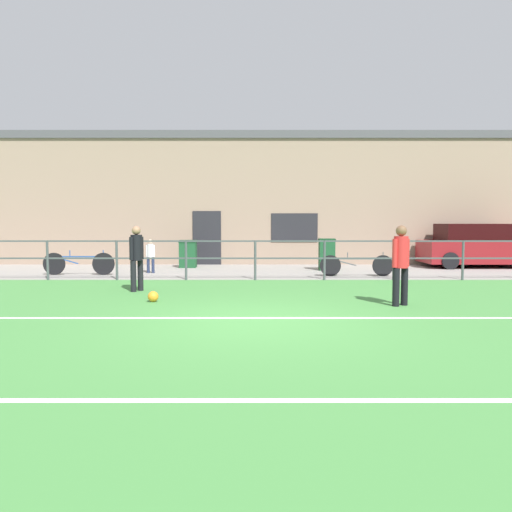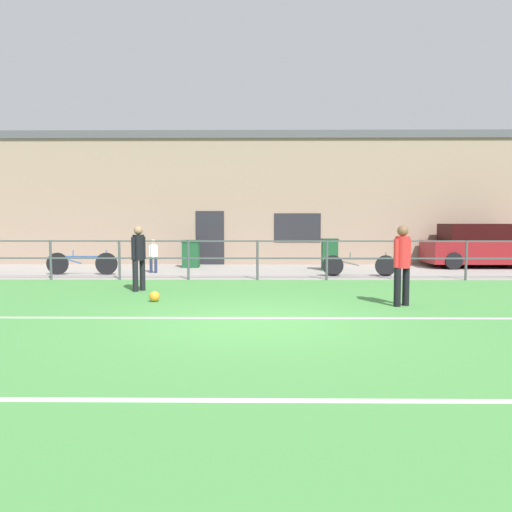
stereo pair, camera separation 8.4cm
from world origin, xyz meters
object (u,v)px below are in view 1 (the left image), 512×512
spectator_child (152,254)px  parked_car_red (479,247)px  soccer_ball_match (155,296)px  player_striker (403,260)px  bicycle_parked_0 (358,265)px  trash_bin_1 (328,254)px  bicycle_parked_1 (80,263)px  trash_bin_0 (190,254)px  player_goalkeeper (138,254)px

spectator_child → parked_car_red: bearing=-161.3°
soccer_ball_match → parked_car_red: 12.97m
player_striker → parked_car_red: player_striker is taller
soccer_ball_match → bicycle_parked_0: (5.24, 4.74, 0.24)m
soccer_ball_match → trash_bin_1: 8.08m
bicycle_parked_0 → bicycle_parked_1: size_ratio=1.00×
parked_car_red → trash_bin_1: bearing=-168.2°
parked_car_red → bicycle_parked_0: size_ratio=1.82×
soccer_ball_match → spectator_child: (-1.26, 5.70, 0.53)m
player_striker → bicycle_parked_0: size_ratio=0.72×
bicycle_parked_1 → trash_bin_1: size_ratio=2.06×
bicycle_parked_0 → trash_bin_1: 2.00m
bicycle_parked_0 → trash_bin_0: size_ratio=2.26×
bicycle_parked_1 → player_striker: bearing=-33.4°
player_goalkeeper → trash_bin_0: size_ratio=1.59×
bicycle_parked_0 → trash_bin_0: 6.27m
player_goalkeeper → trash_bin_1: size_ratio=1.45×
player_striker → trash_bin_1: size_ratio=1.48×
player_striker → parked_car_red: bearing=26.4°
trash_bin_0 → bicycle_parked_1: bearing=-140.5°
bicycle_parked_0 → trash_bin_1: trash_bin_1 is taller
trash_bin_0 → bicycle_parked_0: bearing=-27.6°
soccer_ball_match → player_goalkeeper: bearing=114.2°
player_goalkeeper → bicycle_parked_0: player_goalkeeper is taller
parked_car_red → trash_bin_0: size_ratio=4.11×
parked_car_red → soccer_ball_match: bearing=-142.8°
bicycle_parked_0 → trash_bin_1: (-0.64, 1.89, 0.21)m
parked_car_red → trash_bin_1: parked_car_red is taller
soccer_ball_match → bicycle_parked_0: size_ratio=0.10×
spectator_child → bicycle_parked_1: (-2.13, -0.60, -0.26)m
soccer_ball_match → trash_bin_0: trash_bin_0 is taller
spectator_child → bicycle_parked_0: spectator_child is taller
player_goalkeeper → bicycle_parked_1: bearing=68.9°
player_striker → player_goalkeeper: bearing=128.9°
spectator_child → trash_bin_1: size_ratio=1.00×
player_goalkeeper → parked_car_red: parked_car_red is taller
soccer_ball_match → bicycle_parked_0: 7.08m
player_striker → spectator_child: player_striker is taller
spectator_child → bicycle_parked_0: 6.59m
player_striker → soccer_ball_match: 5.15m
spectator_child → parked_car_red: (11.58, 2.12, 0.13)m
soccer_ball_match → bicycle_parked_1: (-3.39, 5.10, 0.27)m
bicycle_parked_1 → trash_bin_1: bearing=10.8°
parked_car_red → bicycle_parked_0: (-5.07, -3.08, -0.42)m
spectator_child → bicycle_parked_0: bearing=179.9°
trash_bin_1 → trash_bin_0: bearing=168.3°
spectator_child → trash_bin_1: (5.87, 0.93, -0.07)m
player_striker → bicycle_parked_0: bearing=56.8°
player_goalkeeper → player_striker: bearing=-78.4°
spectator_child → bicycle_parked_0: (6.51, -0.96, -0.28)m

